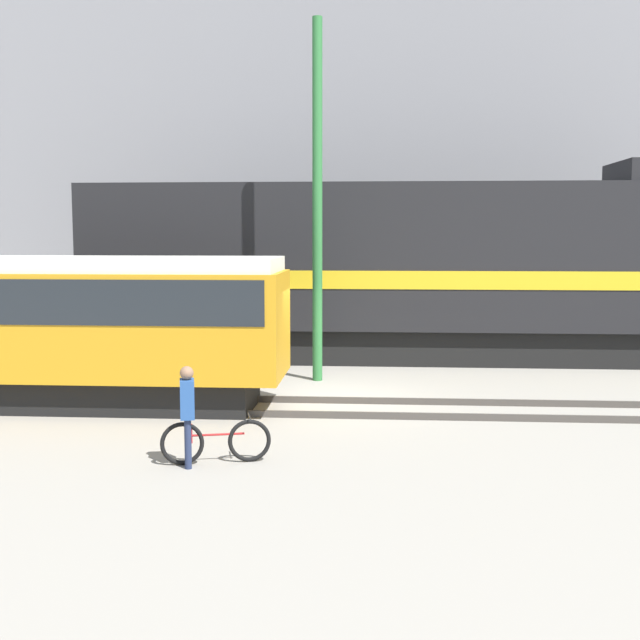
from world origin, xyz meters
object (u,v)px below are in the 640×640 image
freight_locomotive (403,269)px  bicycle (216,442)px  person (187,407)px  utility_pole_left (317,203)px  streetcar (30,321)px

freight_locomotive → bicycle: (-3.30, -10.94, -2.31)m
freight_locomotive → person: freight_locomotive is taller
person → utility_pole_left: size_ratio=0.18×
freight_locomotive → bicycle: 11.65m
bicycle → streetcar: bearing=140.2°
freight_locomotive → bicycle: bearing=-106.8°
streetcar → bicycle: bearing=-39.8°
streetcar → utility_pole_left: bearing=30.4°
streetcar → freight_locomotive: bearing=40.5°
bicycle → person: (-0.40, -0.25, 0.63)m
bicycle → utility_pole_left: utility_pole_left is taller
streetcar → bicycle: (4.81, -4.01, -1.48)m
bicycle → person: person is taller
freight_locomotive → person: bearing=-108.3°
streetcar → utility_pole_left: 7.32m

